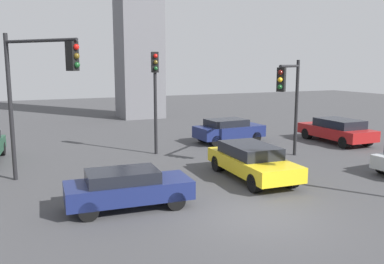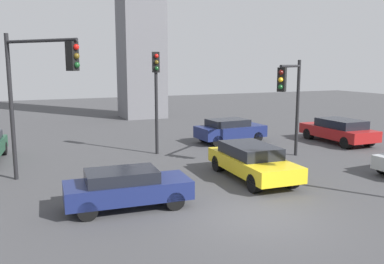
# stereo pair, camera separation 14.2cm
# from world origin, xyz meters

# --- Properties ---
(ground_plane) EXTENTS (91.89, 91.89, 0.00)m
(ground_plane) POSITION_xyz_m (0.00, 0.00, 0.00)
(ground_plane) COLOR #424244
(traffic_light_0) EXTENTS (0.36, 0.48, 5.11)m
(traffic_light_0) POSITION_xyz_m (0.15, 9.43, 3.56)
(traffic_light_0) COLOR black
(traffic_light_0) RESTS_ON ground_plane
(traffic_light_2) EXTENTS (2.34, 2.85, 5.66)m
(traffic_light_2) POSITION_xyz_m (-5.50, 6.01, 3.99)
(traffic_light_2) COLOR black
(traffic_light_2) RESTS_ON ground_plane
(traffic_light_3) EXTENTS (2.83, 2.39, 4.72)m
(traffic_light_3) POSITION_xyz_m (5.11, 5.25, 3.35)
(traffic_light_3) COLOR black
(traffic_light_3) RESTS_ON ground_plane
(car_1) EXTENTS (4.05, 1.99, 1.37)m
(car_1) POSITION_xyz_m (5.04, 10.69, 0.74)
(car_1) COLOR navy
(car_1) RESTS_ON ground_plane
(car_4) EXTENTS (2.09, 4.69, 1.35)m
(car_4) POSITION_xyz_m (2.12, 3.59, 0.73)
(car_4) COLOR yellow
(car_4) RESTS_ON ground_plane
(car_5) EXTENTS (2.01, 4.59, 1.40)m
(car_5) POSITION_xyz_m (10.74, 8.04, 0.75)
(car_5) COLOR maroon
(car_5) RESTS_ON ground_plane
(car_6) EXTENTS (4.01, 1.83, 1.25)m
(car_6) POSITION_xyz_m (-3.29, 2.25, 0.67)
(car_6) COLOR navy
(car_6) RESTS_ON ground_plane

